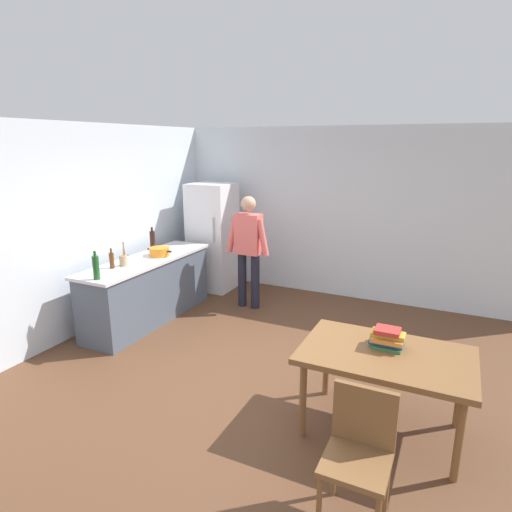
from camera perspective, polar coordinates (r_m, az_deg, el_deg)
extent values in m
plane|color=brown|center=(4.79, -0.59, -15.87)|extent=(14.00, 14.00, 0.00)
cube|color=silver|center=(7.03, 10.22, 5.62)|extent=(6.40, 0.12, 2.70)
cube|color=silver|center=(5.99, -22.72, 3.13)|extent=(0.12, 5.60, 2.70)
cube|color=#4C5666|center=(6.23, -14.07, -4.51)|extent=(0.60, 2.12, 0.86)
cube|color=silver|center=(6.10, -14.34, -0.51)|extent=(0.64, 2.20, 0.04)
cube|color=white|center=(7.30, -5.77, 2.54)|extent=(0.70, 0.64, 1.80)
cylinder|color=#B2B2B7|center=(6.87, -5.70, 3.46)|extent=(0.02, 0.02, 0.40)
cylinder|color=#1E1E2D|center=(6.57, -1.84, -3.14)|extent=(0.13, 0.13, 0.84)
cylinder|color=#1E1E2D|center=(6.48, -0.11, -3.40)|extent=(0.13, 0.13, 0.84)
cube|color=#E56660|center=(6.33, -1.01, 2.93)|extent=(0.38, 0.22, 0.60)
sphere|color=tan|center=(6.26, -1.03, 6.97)|extent=(0.22, 0.22, 0.22)
cylinder|color=#E56660|center=(6.42, -3.17, 2.88)|extent=(0.20, 0.09, 0.55)
cylinder|color=#E56660|center=(6.20, 0.90, 2.48)|extent=(0.20, 0.09, 0.55)
cube|color=brown|center=(3.83, 16.92, -12.54)|extent=(1.40, 0.90, 0.05)
cylinder|color=brown|center=(3.84, 6.25, -18.38)|extent=(0.06, 0.06, 0.70)
cylinder|color=brown|center=(3.71, 25.38, -21.22)|extent=(0.06, 0.06, 0.70)
cylinder|color=brown|center=(4.41, 9.36, -13.74)|extent=(0.06, 0.06, 0.70)
cylinder|color=brown|center=(4.30, 25.51, -15.92)|extent=(0.06, 0.06, 0.70)
cylinder|color=brown|center=(3.16, 8.36, -30.00)|extent=(0.04, 0.04, 0.45)
cylinder|color=brown|center=(3.42, 10.36, -25.97)|extent=(0.04, 0.04, 0.45)
cylinder|color=brown|center=(3.37, 16.99, -27.09)|extent=(0.04, 0.04, 0.45)
cube|color=brown|center=(3.10, 13.16, -25.25)|extent=(0.42, 0.42, 0.04)
cube|color=brown|center=(3.11, 14.24, -19.84)|extent=(0.42, 0.04, 0.42)
cylinder|color=orange|center=(6.19, -12.72, 0.57)|extent=(0.28, 0.28, 0.12)
cube|color=black|center=(6.29, -13.95, 0.91)|extent=(0.06, 0.03, 0.02)
cube|color=black|center=(6.08, -11.46, 0.59)|extent=(0.06, 0.03, 0.02)
cylinder|color=tan|center=(5.80, -17.20, -0.60)|extent=(0.11, 0.11, 0.14)
cylinder|color=olive|center=(5.75, -17.12, 0.74)|extent=(0.02, 0.05, 0.22)
cylinder|color=olive|center=(5.74, -17.22, 0.71)|extent=(0.02, 0.04, 0.22)
cylinder|color=#1E5123|center=(5.31, -20.50, -1.48)|extent=(0.08, 0.08, 0.28)
cylinder|color=#1E5123|center=(5.27, -20.67, 0.30)|extent=(0.03, 0.03, 0.06)
cylinder|color=black|center=(6.55, -13.60, 2.02)|extent=(0.08, 0.08, 0.28)
cylinder|color=black|center=(6.52, -13.69, 3.48)|extent=(0.03, 0.03, 0.06)
cylinder|color=#5B3314|center=(5.73, -18.63, -0.58)|extent=(0.06, 0.06, 0.20)
cylinder|color=#5B3314|center=(5.70, -18.74, 0.68)|extent=(0.02, 0.02, 0.06)
cube|color=#387A47|center=(3.90, 17.00, -11.38)|extent=(0.25, 0.18, 0.03)
cube|color=#284C8E|center=(3.91, 16.95, -10.83)|extent=(0.28, 0.16, 0.04)
cube|color=orange|center=(3.86, 17.03, -10.58)|extent=(0.26, 0.16, 0.04)
cube|color=gold|center=(3.87, 17.16, -9.93)|extent=(0.28, 0.14, 0.04)
cube|color=#B22D28|center=(3.84, 17.10, -9.49)|extent=(0.20, 0.17, 0.04)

